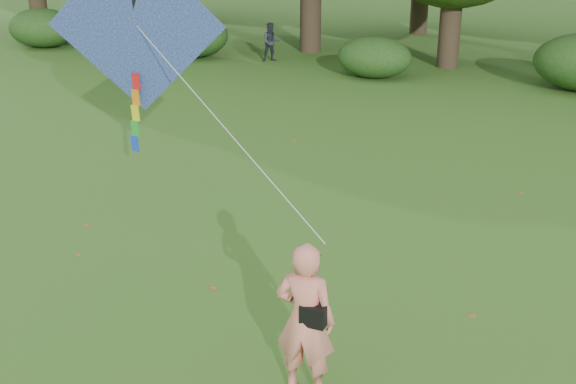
% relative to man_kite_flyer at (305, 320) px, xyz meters
% --- Properties ---
extents(ground, '(100.00, 100.00, 0.00)m').
position_rel_man_kite_flyer_xyz_m(ground, '(-0.62, 0.56, -1.00)').
color(ground, '#265114').
rests_on(ground, ground).
extents(man_kite_flyer, '(0.77, 0.54, 1.99)m').
position_rel_man_kite_flyer_xyz_m(man_kite_flyer, '(0.00, 0.00, 0.00)').
color(man_kite_flyer, '#EF8570').
rests_on(man_kite_flyer, ground).
extents(bystander_left, '(0.92, 0.88, 1.49)m').
position_rel_man_kite_flyer_xyz_m(bystander_left, '(-9.22, 18.95, -0.25)').
color(bystander_left, '#272934').
rests_on(bystander_left, ground).
extents(crossbody_bag, '(0.43, 0.20, 0.75)m').
position_rel_man_kite_flyer_xyz_m(crossbody_bag, '(0.12, -0.03, 0.13)').
color(crossbody_bag, black).
rests_on(crossbody_bag, ground).
extents(flying_kite, '(5.35, 2.92, 3.40)m').
position_rel_man_kite_flyer_xyz_m(flying_kite, '(-3.78, 2.41, 2.85)').
color(flying_kite, '#264CA7').
rests_on(flying_kite, ground).
extents(shrub_band, '(39.15, 3.22, 1.88)m').
position_rel_man_kite_flyer_xyz_m(shrub_band, '(-1.34, 18.16, -0.14)').
color(shrub_band, '#264919').
rests_on(shrub_band, ground).
extents(fallen_leaves, '(11.97, 11.19, 0.01)m').
position_rel_man_kite_flyer_xyz_m(fallen_leaves, '(-0.93, 2.78, -0.99)').
color(fallen_leaves, brown).
rests_on(fallen_leaves, ground).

